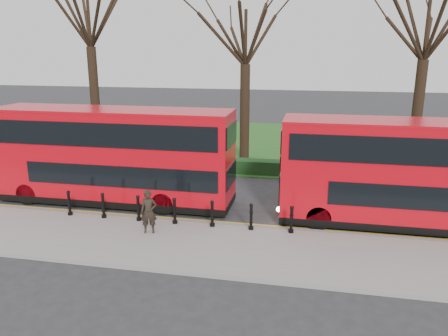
% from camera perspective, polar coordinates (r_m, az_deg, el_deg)
% --- Properties ---
extents(ground, '(120.00, 120.00, 0.00)m').
position_cam_1_polar(ground, '(18.99, -8.12, -5.81)').
color(ground, '#28282B').
rests_on(ground, ground).
extents(pavement, '(60.00, 4.00, 0.15)m').
position_cam_1_polar(pavement, '(16.39, -11.64, -9.21)').
color(pavement, gray).
rests_on(pavement, ground).
extents(kerb, '(60.00, 0.25, 0.16)m').
position_cam_1_polar(kerb, '(18.09, -9.18, -6.69)').
color(kerb, slate).
rests_on(kerb, ground).
extents(grass_verge, '(60.00, 18.00, 0.06)m').
position_cam_1_polar(grass_verge, '(32.94, 0.56, 3.43)').
color(grass_verge, '#1D531B').
rests_on(grass_verge, ground).
extents(hedge, '(60.00, 0.90, 0.80)m').
position_cam_1_polar(hedge, '(25.06, -3.00, 0.49)').
color(hedge, black).
rests_on(hedge, ground).
extents(yellow_line_outer, '(60.00, 0.10, 0.01)m').
position_cam_1_polar(yellow_line_outer, '(18.38, -8.84, -6.55)').
color(yellow_line_outer, yellow).
rests_on(yellow_line_outer, ground).
extents(yellow_line_inner, '(60.00, 0.10, 0.01)m').
position_cam_1_polar(yellow_line_inner, '(18.55, -8.63, -6.33)').
color(yellow_line_inner, yellow).
rests_on(yellow_line_inner, ground).
extents(tree_left, '(8.08, 8.08, 12.62)m').
position_cam_1_polar(tree_left, '(30.26, -17.34, 19.16)').
color(tree_left, black).
rests_on(tree_left, ground).
extents(tree_mid, '(6.88, 6.88, 10.75)m').
position_cam_1_polar(tree_mid, '(26.99, 2.86, 17.42)').
color(tree_mid, black).
rests_on(tree_mid, ground).
extents(tree_right, '(7.24, 7.24, 11.31)m').
position_cam_1_polar(tree_right, '(27.34, 25.07, 16.93)').
color(tree_right, black).
rests_on(tree_right, ground).
extents(bollard_row, '(9.21, 0.15, 1.00)m').
position_cam_1_polar(bollard_row, '(17.25, -6.46, -5.64)').
color(bollard_row, black).
rests_on(bollard_row, pavement).
extents(bus_lead, '(10.73, 2.46, 4.27)m').
position_cam_1_polar(bus_lead, '(20.08, -14.26, 1.46)').
color(bus_lead, red).
rests_on(bus_lead, ground).
extents(bus_rear, '(10.51, 2.41, 4.18)m').
position_cam_1_polar(bus_rear, '(18.32, 24.16, -0.88)').
color(bus_rear, red).
rests_on(bus_rear, ground).
extents(pedestrian, '(0.68, 0.53, 1.65)m').
position_cam_1_polar(pedestrian, '(16.44, -9.81, -5.65)').
color(pedestrian, black).
rests_on(pedestrian, pavement).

